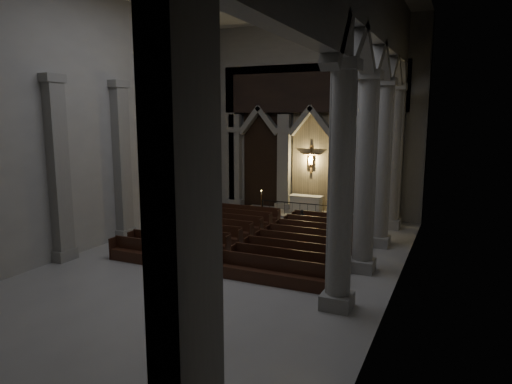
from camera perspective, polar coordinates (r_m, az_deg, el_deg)
room at (r=18.95m, az=-3.98°, el=13.41°), size 24.00×24.10×12.00m
sanctuary_wall at (r=29.57m, az=6.92°, el=10.07°), size 14.00×0.77×12.00m
right_arcade at (r=18.36m, az=13.89°, el=13.99°), size 1.00×24.00×12.00m
left_pilasters at (r=25.67m, az=-13.48°, el=3.91°), size 0.60×13.00×8.03m
sanctuary_step at (r=29.35m, az=6.11°, el=-2.78°), size 8.50×2.60×0.15m
altar at (r=29.59m, az=6.28°, el=-1.46°), size 2.13×0.85×1.08m
altar_rail at (r=28.32m, az=5.50°, el=-1.99°), size 5.15×0.09×1.01m
candle_stand_left at (r=29.41m, az=0.67°, el=-1.99°), size 0.27×0.27×1.59m
candle_stand_right at (r=27.11m, az=11.88°, el=-3.38°), size 0.21×0.21×1.27m
pews at (r=22.34m, az=-0.17°, el=-5.99°), size 9.96×9.12×1.02m
worshipper at (r=25.64m, az=5.78°, el=-3.46°), size 0.49×0.42×1.13m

